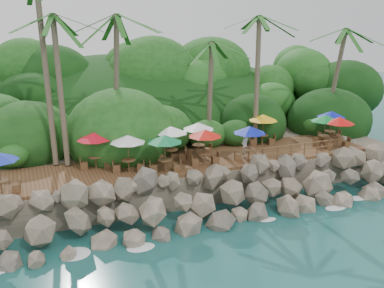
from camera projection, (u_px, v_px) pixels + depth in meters
name	position (u px, v px, depth m)	size (l,w,h in m)	color
ground	(233.00, 228.00, 24.12)	(140.00, 140.00, 0.00)	#19514F
land_base	(149.00, 141.00, 38.04)	(32.00, 25.20, 2.10)	gray
jungle_hill	(129.00, 133.00, 44.99)	(44.80, 28.00, 15.40)	#143811
seawall	(217.00, 197.00, 25.58)	(29.00, 4.00, 2.30)	gray
terrace	(192.00, 161.00, 28.85)	(26.00, 5.00, 0.20)	brown
jungle_foliage	(153.00, 155.00, 37.44)	(44.00, 16.00, 12.00)	#143811
foam_line	(230.00, 226.00, 24.38)	(25.20, 0.80, 0.06)	white
palms	(181.00, 17.00, 28.90)	(28.77, 7.39, 13.18)	brown
palapa	(121.00, 104.00, 29.60)	(5.43, 5.43, 4.60)	brown
dining_clusters	(215.00, 131.00, 28.39)	(25.78, 5.06, 2.36)	brown
railing	(298.00, 149.00, 29.10)	(6.10, 0.10, 1.00)	brown
waiter	(245.00, 146.00, 29.16)	(0.58, 0.38, 1.60)	silver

